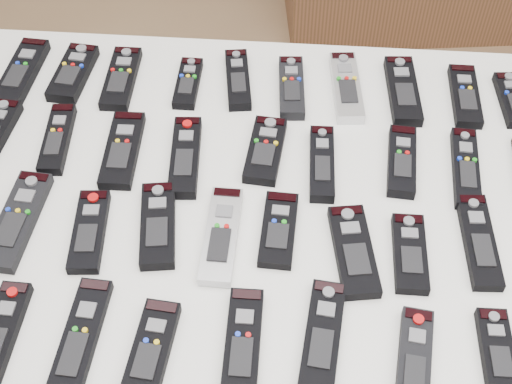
# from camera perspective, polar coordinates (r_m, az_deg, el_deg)

# --- Properties ---
(table) EXTENTS (1.25, 0.88, 0.78)m
(table) POSITION_cam_1_polar(r_m,az_deg,el_deg) (1.32, -0.00, -2.15)
(table) COLOR white
(table) RESTS_ON ground
(remote_0) EXTENTS (0.07, 0.20, 0.02)m
(remote_0) POSITION_cam_1_polar(r_m,az_deg,el_deg) (1.57, -18.23, 9.09)
(remote_0) COLOR black
(remote_0) RESTS_ON table
(remote_1) EXTENTS (0.08, 0.17, 0.02)m
(remote_1) POSITION_cam_1_polar(r_m,az_deg,el_deg) (1.54, -14.43, 9.20)
(remote_1) COLOR black
(remote_1) RESTS_ON table
(remote_2) EXTENTS (0.06, 0.18, 0.02)m
(remote_2) POSITION_cam_1_polar(r_m,az_deg,el_deg) (1.51, -10.74, 8.93)
(remote_2) COLOR black
(remote_2) RESTS_ON table
(remote_3) EXTENTS (0.05, 0.14, 0.02)m
(remote_3) POSITION_cam_1_polar(r_m,az_deg,el_deg) (1.48, -5.47, 8.66)
(remote_3) COLOR black
(remote_3) RESTS_ON table
(remote_4) EXTENTS (0.07, 0.17, 0.02)m
(remote_4) POSITION_cam_1_polar(r_m,az_deg,el_deg) (1.48, -1.45, 8.99)
(remote_4) COLOR black
(remote_4) RESTS_ON table
(remote_5) EXTENTS (0.06, 0.17, 0.02)m
(remote_5) POSITION_cam_1_polar(r_m,az_deg,el_deg) (1.46, 2.86, 8.34)
(remote_5) COLOR black
(remote_5) RESTS_ON table
(remote_6) EXTENTS (0.07, 0.19, 0.02)m
(remote_6) POSITION_cam_1_polar(r_m,az_deg,el_deg) (1.47, 7.24, 8.32)
(remote_6) COLOR #B7B7BC
(remote_6) RESTS_ON table
(remote_7) EXTENTS (0.07, 0.19, 0.02)m
(remote_7) POSITION_cam_1_polar(r_m,az_deg,el_deg) (1.48, 11.67, 7.95)
(remote_7) COLOR black
(remote_7) RESTS_ON table
(remote_8) EXTENTS (0.05, 0.17, 0.02)m
(remote_8) POSITION_cam_1_polar(r_m,az_deg,el_deg) (1.50, 16.38, 7.39)
(remote_8) COLOR black
(remote_8) RESTS_ON table
(remote_11) EXTENTS (0.06, 0.17, 0.02)m
(remote_11) POSITION_cam_1_polar(r_m,az_deg,el_deg) (1.41, -15.61, 4.13)
(remote_11) COLOR black
(remote_11) RESTS_ON table
(remote_12) EXTENTS (0.06, 0.18, 0.02)m
(remote_12) POSITION_cam_1_polar(r_m,az_deg,el_deg) (1.36, -10.63, 3.35)
(remote_12) COLOR black
(remote_12) RESTS_ON table
(remote_13) EXTENTS (0.06, 0.19, 0.02)m
(remote_13) POSITION_cam_1_polar(r_m,az_deg,el_deg) (1.33, -5.69, 2.82)
(remote_13) COLOR black
(remote_13) RESTS_ON table
(remote_14) EXTENTS (0.07, 0.16, 0.02)m
(remote_14) POSITION_cam_1_polar(r_m,az_deg,el_deg) (1.33, 0.75, 3.36)
(remote_14) COLOR black
(remote_14) RESTS_ON table
(remote_15) EXTENTS (0.05, 0.17, 0.02)m
(remote_15) POSITION_cam_1_polar(r_m,az_deg,el_deg) (1.32, 5.29, 2.29)
(remote_15) COLOR black
(remote_15) RESTS_ON table
(remote_16) EXTENTS (0.06, 0.17, 0.02)m
(remote_16) POSITION_cam_1_polar(r_m,az_deg,el_deg) (1.34, 11.59, 2.43)
(remote_16) COLOR black
(remote_16) RESTS_ON table
(remote_17) EXTENTS (0.05, 0.19, 0.02)m
(remote_17) POSITION_cam_1_polar(r_m,az_deg,el_deg) (1.36, 16.42, 1.85)
(remote_17) COLOR black
(remote_17) RESTS_ON table
(remote_20) EXTENTS (0.07, 0.21, 0.02)m
(remote_20) POSITION_cam_1_polar(r_m,az_deg,el_deg) (1.30, -18.52, -2.16)
(remote_20) COLOR black
(remote_20) RESTS_ON table
(remote_21) EXTENTS (0.07, 0.17, 0.02)m
(remote_21) POSITION_cam_1_polar(r_m,az_deg,el_deg) (1.25, -13.19, -3.05)
(remote_21) COLOR black
(remote_21) RESTS_ON table
(remote_22) EXTENTS (0.08, 0.18, 0.02)m
(remote_22) POSITION_cam_1_polar(r_m,az_deg,el_deg) (1.23, -7.85, -2.64)
(remote_22) COLOR black
(remote_22) RESTS_ON table
(remote_23) EXTENTS (0.06, 0.20, 0.02)m
(remote_23) POSITION_cam_1_polar(r_m,az_deg,el_deg) (1.21, -2.79, -3.48)
(remote_23) COLOR #B7B7BC
(remote_23) RESTS_ON table
(remote_24) EXTENTS (0.06, 0.15, 0.02)m
(remote_24) POSITION_cam_1_polar(r_m,az_deg,el_deg) (1.22, 1.82, -3.03)
(remote_24) COLOR black
(remote_24) RESTS_ON table
(remote_25) EXTENTS (0.09, 0.19, 0.02)m
(remote_25) POSITION_cam_1_polar(r_m,az_deg,el_deg) (1.20, 7.81, -4.70)
(remote_25) COLOR black
(remote_25) RESTS_ON table
(remote_26) EXTENTS (0.05, 0.15, 0.02)m
(remote_26) POSITION_cam_1_polar(r_m,az_deg,el_deg) (1.22, 12.21, -4.81)
(remote_26) COLOR black
(remote_26) RESTS_ON table
(remote_27) EXTENTS (0.06, 0.19, 0.02)m
(remote_27) POSITION_cam_1_polar(r_m,az_deg,el_deg) (1.26, 17.41, -3.77)
(remote_27) COLOR black
(remote_27) RESTS_ON table
(remote_30) EXTENTS (0.05, 0.18, 0.02)m
(remote_30) POSITION_cam_1_polar(r_m,az_deg,el_deg) (1.18, -19.78, -10.71)
(remote_30) COLOR black
(remote_30) RESTS_ON table
(remote_31) EXTENTS (0.06, 0.21, 0.02)m
(remote_31) POSITION_cam_1_polar(r_m,az_deg,el_deg) (1.14, -13.93, -11.41)
(remote_31) COLOR black
(remote_31) RESTS_ON table
(remote_32) EXTENTS (0.07, 0.17, 0.02)m
(remote_32) POSITION_cam_1_polar(r_m,az_deg,el_deg) (1.11, -8.40, -12.46)
(remote_32) COLOR black
(remote_32) RESTS_ON table
(remote_33) EXTENTS (0.05, 0.19, 0.02)m
(remote_33) POSITION_cam_1_polar(r_m,az_deg,el_deg) (1.10, -1.07, -12.11)
(remote_33) COLOR black
(remote_33) RESTS_ON table
(remote_34) EXTENTS (0.07, 0.19, 0.02)m
(remote_34) POSITION_cam_1_polar(r_m,az_deg,el_deg) (1.11, 5.34, -11.42)
(remote_34) COLOR black
(remote_34) RESTS_ON table
(remote_35) EXTENTS (0.07, 0.18, 0.02)m
(remote_35) POSITION_cam_1_polar(r_m,az_deg,el_deg) (1.11, 12.54, -13.22)
(remote_35) COLOR black
(remote_35) RESTS_ON table
(remote_36) EXTENTS (0.05, 0.14, 0.02)m
(remote_36) POSITION_cam_1_polar(r_m,az_deg,el_deg) (1.16, 18.74, -12.09)
(remote_36) COLOR black
(remote_36) RESTS_ON table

